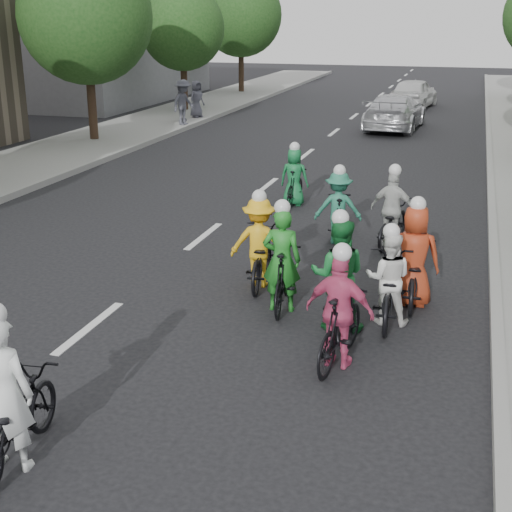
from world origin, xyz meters
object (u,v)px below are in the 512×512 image
at_px(cyclist_2, 260,250).
at_px(follow_car_lead, 395,112).
at_px(cyclist_0, 11,413).
at_px(cyclist_5, 283,271).
at_px(cyclist_1, 338,284).
at_px(cyclist_3, 340,320).
at_px(cyclist_6, 388,286).
at_px(spectator_1, 182,102).
at_px(cyclist_4, 414,267).
at_px(spectator_0, 183,102).
at_px(spectator_2, 197,99).
at_px(cyclist_9, 295,182).
at_px(cyclist_8, 392,218).
at_px(follow_car_trail, 414,93).
at_px(cyclist_7, 338,213).

xyz_separation_m(cyclist_2, follow_car_lead, (0.26, 18.89, 0.09)).
bearing_deg(cyclist_0, cyclist_5, -115.43).
height_order(cyclist_1, cyclist_2, cyclist_1).
height_order(cyclist_3, follow_car_lead, cyclist_3).
distance_m(cyclist_6, spectator_1, 21.71).
height_order(cyclist_4, spectator_0, spectator_0).
bearing_deg(cyclist_2, cyclist_6, 150.48).
distance_m(cyclist_2, spectator_2, 20.83).
height_order(cyclist_5, spectator_2, cyclist_5).
bearing_deg(cyclist_9, cyclist_8, 136.34).
height_order(cyclist_9, follow_car_trail, cyclist_9).
bearing_deg(follow_car_lead, cyclist_7, 95.80).
xyz_separation_m(cyclist_8, cyclist_9, (-2.76, 2.67, -0.00)).
relative_size(cyclist_5, spectator_2, 1.15).
xyz_separation_m(cyclist_0, spectator_0, (-7.31, 22.63, 0.47)).
bearing_deg(cyclist_4, follow_car_lead, -85.40).
bearing_deg(cyclist_0, spectator_0, -79.01).
height_order(cyclist_8, follow_car_lead, cyclist_8).
bearing_deg(spectator_0, cyclist_0, -144.29).
distance_m(cyclist_5, spectator_2, 21.97).
bearing_deg(follow_car_trail, cyclist_2, 96.58).
bearing_deg(spectator_2, cyclist_2, -133.97).
xyz_separation_m(cyclist_1, cyclist_2, (-1.67, 1.42, -0.08)).
xyz_separation_m(cyclist_3, cyclist_4, (0.77, 2.53, -0.01)).
relative_size(cyclist_0, cyclist_2, 0.96).
distance_m(cyclist_2, cyclist_3, 3.26).
height_order(cyclist_1, cyclist_7, cyclist_1).
bearing_deg(cyclist_3, spectator_0, -53.51).
distance_m(cyclist_4, spectator_2, 22.17).
height_order(cyclist_4, follow_car_trail, cyclist_4).
distance_m(cyclist_8, follow_car_trail, 23.45).
height_order(cyclist_0, spectator_2, cyclist_0).
relative_size(spectator_0, spectator_2, 1.14).
xyz_separation_m(cyclist_1, cyclist_6, (0.71, 0.47, -0.13)).
relative_size(cyclist_3, follow_car_trail, 0.41).
bearing_deg(cyclist_4, cyclist_9, -61.79).
height_order(cyclist_7, cyclist_8, cyclist_8).
bearing_deg(follow_car_trail, cyclist_6, 101.58).
distance_m(cyclist_8, spectator_0, 17.15).
distance_m(cyclist_3, spectator_2, 24.04).
bearing_deg(cyclist_8, follow_car_lead, -73.22).
height_order(cyclist_6, follow_car_lead, cyclist_6).
distance_m(cyclist_0, follow_car_lead, 24.85).
bearing_deg(cyclist_8, spectator_1, -43.08).
bearing_deg(follow_car_trail, spectator_2, 46.93).
bearing_deg(cyclist_9, spectator_2, -59.01).
bearing_deg(cyclist_8, cyclist_5, 82.00).
relative_size(follow_car_lead, spectator_0, 2.72).
distance_m(cyclist_7, follow_car_trail, 23.52).
xyz_separation_m(cyclist_1, spectator_2, (-10.28, 20.39, 0.25)).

